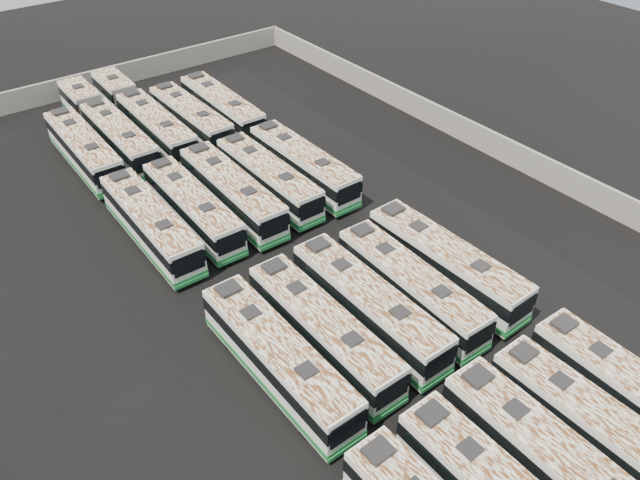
{
  "coord_description": "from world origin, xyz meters",
  "views": [
    {
      "loc": [
        -18.51,
        -26.77,
        27.21
      ],
      "look_at": [
        1.7,
        -0.05,
        1.6
      ],
      "focal_mm": 35.0,
      "sensor_mm": 36.0,
      "label": 1
    }
  ],
  "objects": [
    {
      "name": "bus_back_far_left",
      "position": [
        -6.59,
        21.54,
        1.72
      ],
      "size": [
        2.69,
        11.97,
        3.36
      ],
      "rotation": [
        0.0,
        0.0,
        -0.01
      ],
      "color": "silver",
      "rests_on": "ground"
    },
    {
      "name": "bus_midback_right",
      "position": [
        3.2,
        8.59,
        1.66
      ],
      "size": [
        2.45,
        11.5,
        3.24
      ],
      "rotation": [
        0.0,
        0.0,
        0.0
      ],
      "color": "silver",
      "rests_on": "ground"
    },
    {
      "name": "bus_midfront_right",
      "position": [
        3.26,
        -7.21,
        1.65
      ],
      "size": [
        2.69,
        11.52,
        3.23
      ],
      "rotation": [
        0.0,
        0.0,
        -0.02
      ],
      "color": "silver",
      "rests_on": "ground"
    },
    {
      "name": "bus_back_far_right",
      "position": [
        6.57,
        21.55,
        1.71
      ],
      "size": [
        2.76,
        11.9,
        3.34
      ],
      "rotation": [
        0.0,
        0.0,
        -0.02
      ],
      "color": "silver",
      "rests_on": "ground"
    },
    {
      "name": "ground",
      "position": [
        0.0,
        0.0,
        0.0
      ],
      "size": [
        140.0,
        140.0,
        0.0
      ],
      "primitive_type": "plane",
      "color": "black",
      "rests_on": "ground"
    },
    {
      "name": "bus_midfront_far_left",
      "position": [
        -6.55,
        -7.23,
        1.72
      ],
      "size": [
        2.58,
        11.94,
        3.36
      ],
      "rotation": [
        0.0,
        0.0,
        0.0
      ],
      "color": "silver",
      "rests_on": "ground"
    },
    {
      "name": "bus_back_right",
      "position": [
        3.3,
        21.5,
        1.66
      ],
      "size": [
        2.55,
        11.53,
        3.24
      ],
      "rotation": [
        0.0,
        0.0,
        0.01
      ],
      "color": "silver",
      "rests_on": "ground"
    },
    {
      "name": "bus_back_center",
      "position": [
        0.01,
        24.74,
        1.69
      ],
      "size": [
        2.82,
        18.32,
        3.31
      ],
      "rotation": [
        0.0,
        0.0,
        -0.02
      ],
      "color": "silver",
      "rests_on": "ground"
    },
    {
      "name": "perimeter_wall",
      "position": [
        0.0,
        0.0,
        1.1
      ],
      "size": [
        45.2,
        73.2,
        2.2
      ],
      "color": "gray",
      "rests_on": "ground"
    },
    {
      "name": "bus_front_center",
      "position": [
        -0.11,
        -20.28,
        1.72
      ],
      "size": [
        2.61,
        11.99,
        3.37
      ],
      "rotation": [
        0.0,
        0.0,
        -0.01
      ],
      "color": "silver",
      "rests_on": "ground"
    },
    {
      "name": "bus_midback_center",
      "position": [
        -0.07,
        8.53,
        1.72
      ],
      "size": [
        2.75,
        11.96,
        3.36
      ],
      "rotation": [
        0.0,
        0.0,
        -0.02
      ],
      "color": "silver",
      "rests_on": "ground"
    },
    {
      "name": "bus_midfront_left",
      "position": [
        -3.33,
        -6.98,
        1.68
      ],
      "size": [
        2.48,
        11.69,
        3.29
      ],
      "rotation": [
        0.0,
        0.0,
        -0.0
      ],
      "color": "silver",
      "rests_on": "ground"
    },
    {
      "name": "bus_midback_far_left",
      "position": [
        -6.69,
        8.45,
        1.7
      ],
      "size": [
        2.65,
        11.84,
        3.33
      ],
      "rotation": [
        0.0,
        0.0,
        -0.01
      ],
      "color": "silver",
      "rests_on": "ground"
    },
    {
      "name": "bus_front_far_right",
      "position": [
        6.48,
        -20.34,
        1.65
      ],
      "size": [
        2.65,
        11.49,
        3.23
      ],
      "rotation": [
        0.0,
        0.0,
        -0.02
      ],
      "color": "silver",
      "rests_on": "ground"
    },
    {
      "name": "bus_back_left",
      "position": [
        -3.35,
        24.84,
        1.66
      ],
      "size": [
        2.63,
        17.98,
        3.26
      ],
      "rotation": [
        0.0,
        0.0,
        -0.01
      ],
      "color": "silver",
      "rests_on": "ground"
    },
    {
      "name": "bus_midfront_center",
      "position": [
        0.03,
        -6.99,
        1.71
      ],
      "size": [
        2.51,
        11.85,
        3.34
      ],
      "rotation": [
        0.0,
        0.0,
        0.0
      ],
      "color": "silver",
      "rests_on": "ground"
    },
    {
      "name": "bus_front_right",
      "position": [
        3.21,
        -20.34,
        1.65
      ],
      "size": [
        2.57,
        11.46,
        3.22
      ],
      "rotation": [
        0.0,
        0.0,
        0.01
      ],
      "color": "silver",
      "rests_on": "ground"
    },
    {
      "name": "bus_midback_far_right",
      "position": [
        6.52,
        8.57,
        1.69
      ],
      "size": [
        2.54,
        11.77,
        3.31
      ],
      "rotation": [
        0.0,
        0.0,
        0.0
      ],
      "color": "silver",
      "rests_on": "ground"
    },
    {
      "name": "bus_midfront_far_right",
      "position": [
        6.58,
        -6.99,
        1.72
      ],
      "size": [
        2.84,
        12.02,
        3.37
      ],
      "rotation": [
        0.0,
        0.0,
        0.03
      ],
      "color": "silver",
      "rests_on": "ground"
    },
    {
      "name": "bus_midback_left",
      "position": [
        -3.37,
        8.59,
        1.65
      ],
      "size": [
        2.61,
        11.48,
        3.22
      ],
      "rotation": [
        0.0,
        0.0,
        -0.02
      ],
      "color": "silver",
      "rests_on": "ground"
    }
  ]
}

